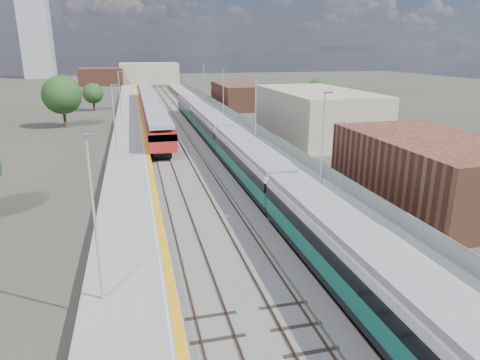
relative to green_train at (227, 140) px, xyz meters
name	(u,v)px	position (x,y,z in m)	size (l,w,h in m)	color
ground	(195,135)	(-1.50, 14.27, -2.12)	(320.00, 320.00, 0.00)	#47443A
ballast_bed	(178,132)	(-3.75, 16.77, -2.09)	(10.50, 155.00, 0.06)	#565451
tracks	(180,130)	(-3.15, 18.44, -2.02)	(8.96, 160.00, 0.17)	#4C3323
platform_right	(228,127)	(3.78, 16.76, -1.59)	(4.70, 155.00, 8.52)	slate
platform_left	(130,131)	(-10.55, 16.76, -1.60)	(4.30, 155.00, 8.52)	slate
buildings	(98,52)	(-19.62, 102.87, 8.58)	(72.00, 185.50, 40.00)	brown
green_train	(227,140)	(0.00, 0.00, 0.00)	(2.74, 76.27, 3.01)	black
red_train	(150,106)	(-7.00, 30.54, 0.18)	(3.08, 62.39, 3.89)	black
tree_b	(62,95)	(-20.26, 25.33, 2.89)	(5.87, 5.87, 7.96)	#382619
tree_c	(93,93)	(-17.32, 43.99, 1.27)	(3.98, 3.98, 5.40)	#382619
tree_d	(320,92)	(22.56, 25.95, 2.21)	(5.07, 5.07, 6.88)	#382619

